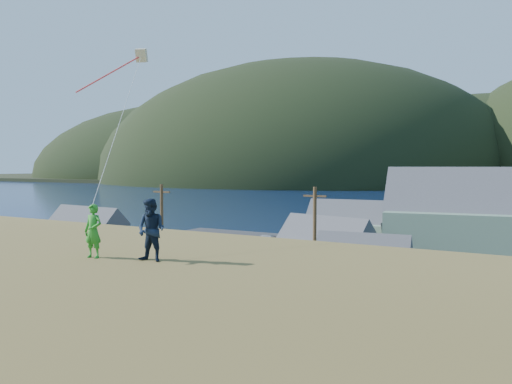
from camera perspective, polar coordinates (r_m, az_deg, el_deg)
ground at (r=31.82m, az=10.30°, el=-15.02°), size 900.00×900.00×0.00m
grass_strip at (r=30.01m, az=9.00°, el=-16.03°), size 110.00×8.00×0.10m
waterfront_lot at (r=47.69m, az=17.04°, el=-8.94°), size 72.00×36.00×0.12m
wharf at (r=71.05m, az=16.25°, el=-4.70°), size 26.00×14.00×0.90m
shed_teal at (r=52.57m, az=-19.38°, el=-5.06°), size 9.31×6.92×6.97m
shed_palegreen_near at (r=46.09m, az=7.59°, el=-6.33°), size 9.61×7.12×6.26m
shed_white at (r=38.84m, az=11.95°, el=-8.40°), size 7.55×5.43×5.63m
shed_palegreen_far at (r=59.09m, az=10.86°, el=-3.97°), size 10.86×6.61×7.08m
utility_poles at (r=32.72m, az=8.35°, el=-6.69°), size 28.33×0.24×8.63m
parked_cars at (r=53.73m, az=7.96°, el=-6.62°), size 25.05×13.41×1.58m
kite_flyer_green at (r=14.96m, az=-18.11°, el=-4.26°), size 0.60×0.44×1.53m
kite_flyer_navy at (r=13.98m, az=-11.88°, el=-4.28°), size 0.90×0.73×1.73m
kite_rig at (r=22.40m, az=-13.54°, el=14.48°), size 2.59×3.49×9.48m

